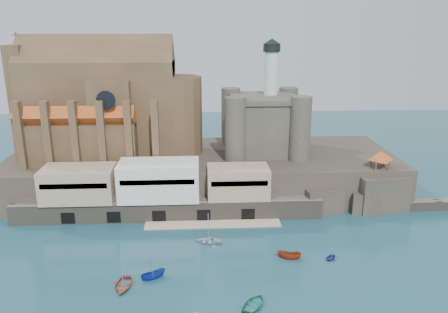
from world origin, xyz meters
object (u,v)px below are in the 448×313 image
pavilion (381,157)px  boat_2 (153,278)px  castle_keep (263,121)px  church (108,108)px  boat_0 (123,287)px

pavilion → boat_2: bearing=-150.3°
castle_keep → pavilion: size_ratio=4.58×
church → pavilion: church is taller
church → pavilion: size_ratio=7.34×
church → boat_0: church is taller
castle_keep → boat_0: 58.28m
castle_keep → boat_2: castle_keep is taller
pavilion → boat_0: (-55.89, -31.43, -12.73)m
church → boat_2: (15.10, -44.92, -22.13)m
boat_0 → castle_keep: bearing=59.7°
church → boat_0: bearing=-77.8°
church → boat_2: 52.30m
church → boat_0: 53.20m
castle_keep → pavilion: castle_keep is taller
pavilion → boat_0: 65.37m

